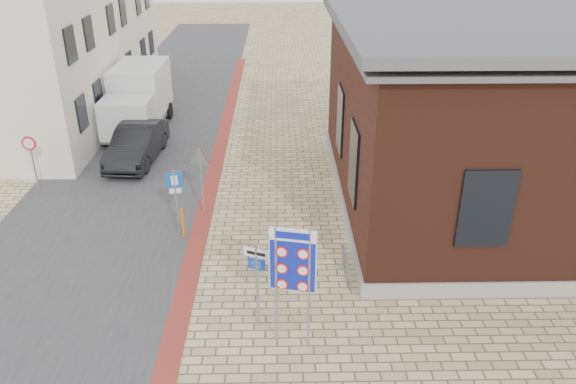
# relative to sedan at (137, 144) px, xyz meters

# --- Properties ---
(ground) EXTENTS (120.00, 120.00, 0.00)m
(ground) POSITION_rel_sedan_xyz_m (5.40, -10.95, -0.78)
(ground) COLOR tan
(ground) RESTS_ON ground
(road_strip) EXTENTS (7.00, 60.00, 0.02)m
(road_strip) POSITION_rel_sedan_xyz_m (-0.10, 4.05, -0.77)
(road_strip) COLOR #38383A
(road_strip) RESTS_ON ground
(curb_strip) EXTENTS (0.60, 40.00, 0.02)m
(curb_strip) POSITION_rel_sedan_xyz_m (3.40, -0.95, -0.76)
(curb_strip) COLOR maroon
(curb_strip) RESTS_ON ground
(brick_building) EXTENTS (13.00, 13.00, 6.80)m
(brick_building) POSITION_rel_sedan_xyz_m (14.39, -3.96, 2.71)
(brick_building) COLOR gray
(brick_building) RESTS_ON ground
(townhouse_mid) EXTENTS (7.40, 6.40, 9.10)m
(townhouse_mid) POSITION_rel_sedan_xyz_m (-5.60, 7.05, 3.79)
(townhouse_mid) COLOR silver
(townhouse_mid) RESTS_ON ground
(townhouse_far) EXTENTS (7.40, 6.40, 8.30)m
(townhouse_far) POSITION_rel_sedan_xyz_m (-5.60, 13.05, 3.39)
(townhouse_far) COLOR silver
(townhouse_far) RESTS_ON ground
(bike_rack) EXTENTS (0.08, 1.80, 0.60)m
(bike_rack) POSITION_rel_sedan_xyz_m (8.05, -8.75, -0.51)
(bike_rack) COLOR slate
(bike_rack) RESTS_ON ground
(sedan) EXTENTS (1.99, 4.82, 1.55)m
(sedan) POSITION_rel_sedan_xyz_m (0.00, 0.00, 0.00)
(sedan) COLOR black
(sedan) RESTS_ON ground
(box_truck) EXTENTS (2.54, 5.81, 3.03)m
(box_truck) POSITION_rel_sedan_xyz_m (-0.75, 4.04, 0.79)
(box_truck) COLOR slate
(box_truck) RESTS_ON ground
(border_sign) EXTENTS (1.10, 0.28, 3.27)m
(border_sign) POSITION_rel_sedan_xyz_m (6.38, -11.71, 1.59)
(border_sign) COLOR gray
(border_sign) RESTS_ON ground
(essen_sign) EXTENTS (0.63, 0.28, 2.45)m
(essen_sign) POSITION_rel_sedan_xyz_m (5.51, -11.00, 0.85)
(essen_sign) COLOR gray
(essen_sign) RESTS_ON ground
(parking_sign) EXTENTS (0.52, 0.13, 2.38)m
(parking_sign) POSITION_rel_sedan_xyz_m (2.76, -6.45, 0.83)
(parking_sign) COLOR gray
(parking_sign) RESTS_ON ground
(yield_sign) EXTENTS (0.88, 0.30, 2.52)m
(yield_sign) POSITION_rel_sedan_xyz_m (3.40, -4.95, 1.15)
(yield_sign) COLOR gray
(yield_sign) RESTS_ON ground
(speed_sign) EXTENTS (0.55, 0.07, 2.32)m
(speed_sign) POSITION_rel_sedan_xyz_m (-3.10, -3.15, 0.77)
(speed_sign) COLOR gray
(speed_sign) RESTS_ON ground
(bollard) EXTENTS (0.10, 0.10, 1.04)m
(bollard) POSITION_rel_sedan_xyz_m (2.91, -6.52, -0.25)
(bollard) COLOR orange
(bollard) RESTS_ON ground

